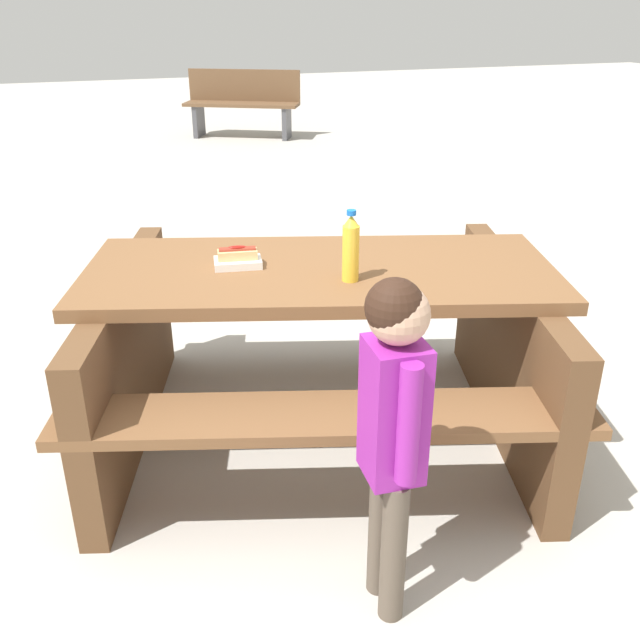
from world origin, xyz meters
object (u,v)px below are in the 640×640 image
soda_bottle (351,248)px  park_bench_mid (243,102)px  picnic_table (320,338)px  child_in_coat (393,412)px  hotdog_tray (238,259)px

soda_bottle → park_bench_mid: size_ratio=0.17×
picnic_table → child_in_coat: (0.12, 0.94, 0.24)m
soda_bottle → hotdog_tray: 0.46m
soda_bottle → park_bench_mid: bearing=-100.5°
picnic_table → park_bench_mid: (-1.38, -6.95, 0.00)m
picnic_table → hotdog_tray: size_ratio=10.90×
hotdog_tray → park_bench_mid: bearing=-103.8°
child_in_coat → park_bench_mid: 8.04m
child_in_coat → park_bench_mid: size_ratio=0.70×
park_bench_mid → hotdog_tray: bearing=76.2°
picnic_table → hotdog_tray: bearing=-20.5°
picnic_table → child_in_coat: 0.97m
soda_bottle → child_in_coat: child_in_coat is taller
picnic_table → soda_bottle: size_ratio=8.10×
child_in_coat → picnic_table: bearing=-97.6°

